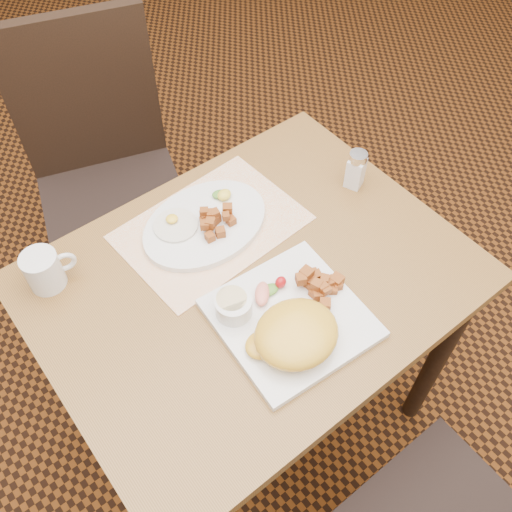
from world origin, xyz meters
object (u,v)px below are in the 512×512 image
object	(u,v)px
table	(252,304)
coffee_mug	(44,270)
plate_square	(291,318)
plate_oval	(205,224)
salt_shaker	(356,169)
chair_far	(105,167)

from	to	relation	value
table	coffee_mug	world-z (taller)	coffee_mug
plate_square	table	bearing A→B (deg)	87.19
plate_oval	salt_shaker	xyz separation A→B (m)	(0.36, -0.11, 0.04)
table	salt_shaker	world-z (taller)	salt_shaker
plate_square	plate_oval	bearing A→B (deg)	88.73
table	plate_oval	xyz separation A→B (m)	(0.00, 0.17, 0.12)
table	plate_square	world-z (taller)	plate_square
chair_far	coffee_mug	size ratio (longest dim) A/B	8.95
table	plate_oval	size ratio (longest dim) A/B	2.96
table	salt_shaker	distance (m)	0.40
chair_far	coffee_mug	world-z (taller)	chair_far
salt_shaker	plate_square	bearing A→B (deg)	-151.59
coffee_mug	plate_square	bearing A→B (deg)	-48.61
plate_oval	coffee_mug	size ratio (longest dim) A/B	2.81
chair_far	salt_shaker	bearing A→B (deg)	137.59
chair_far	salt_shaker	distance (m)	0.79
chair_far	salt_shaker	size ratio (longest dim) A/B	9.70
table	plate_square	size ratio (longest dim) A/B	3.21
salt_shaker	coffee_mug	distance (m)	0.73
plate_square	chair_far	bearing A→B (deg)	90.30
table	plate_square	bearing A→B (deg)	-92.81
table	coffee_mug	xyz separation A→B (m)	(-0.35, 0.25, 0.15)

